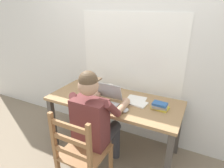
{
  "coord_description": "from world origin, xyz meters",
  "views": [
    {
      "loc": [
        0.91,
        -1.85,
        1.79
      ],
      "look_at": [
        0.0,
        -0.05,
        0.95
      ],
      "focal_mm": 30.83,
      "sensor_mm": 36.0,
      "label": 1
    }
  ],
  "objects_px": {
    "wooden_chair": "(81,154)",
    "computer_mouse": "(126,110)",
    "seated_person": "(96,120)",
    "coffee_mug_dark": "(87,87)",
    "book_stack_main": "(160,106)",
    "landscape_photo_print": "(129,101)",
    "coffee_mug_white": "(110,88)",
    "desk": "(114,106)",
    "laptop": "(105,99)"
  },
  "relations": [
    {
      "from": "wooden_chair",
      "to": "computer_mouse",
      "type": "height_order",
      "value": "wooden_chair"
    },
    {
      "from": "seated_person",
      "to": "wooden_chair",
      "type": "relative_size",
      "value": 1.32
    },
    {
      "from": "coffee_mug_dark",
      "to": "computer_mouse",
      "type": "bearing_deg",
      "value": -22.07
    },
    {
      "from": "book_stack_main",
      "to": "landscape_photo_print",
      "type": "bearing_deg",
      "value": 174.99
    },
    {
      "from": "wooden_chair",
      "to": "coffee_mug_dark",
      "type": "height_order",
      "value": "wooden_chair"
    },
    {
      "from": "computer_mouse",
      "to": "coffee_mug_dark",
      "type": "distance_m",
      "value": 0.73
    },
    {
      "from": "coffee_mug_white",
      "to": "seated_person",
      "type": "bearing_deg",
      "value": -76.47
    },
    {
      "from": "wooden_chair",
      "to": "desk",
      "type": "bearing_deg",
      "value": 90.02
    },
    {
      "from": "seated_person",
      "to": "wooden_chair",
      "type": "bearing_deg",
      "value": -90.0
    },
    {
      "from": "computer_mouse",
      "to": "coffee_mug_dark",
      "type": "xyz_separation_m",
      "value": [
        -0.68,
        0.27,
        0.03
      ]
    },
    {
      "from": "computer_mouse",
      "to": "desk",
      "type": "bearing_deg",
      "value": 140.22
    },
    {
      "from": "book_stack_main",
      "to": "laptop",
      "type": "bearing_deg",
      "value": -165.02
    },
    {
      "from": "book_stack_main",
      "to": "landscape_photo_print",
      "type": "distance_m",
      "value": 0.37
    },
    {
      "from": "laptop",
      "to": "coffee_mug_white",
      "type": "distance_m",
      "value": 0.32
    },
    {
      "from": "book_stack_main",
      "to": "landscape_photo_print",
      "type": "height_order",
      "value": "book_stack_main"
    },
    {
      "from": "wooden_chair",
      "to": "laptop",
      "type": "relative_size",
      "value": 2.87
    },
    {
      "from": "wooden_chair",
      "to": "laptop",
      "type": "xyz_separation_m",
      "value": [
        -0.05,
        0.56,
        0.32
      ]
    },
    {
      "from": "laptop",
      "to": "landscape_photo_print",
      "type": "relative_size",
      "value": 2.54
    },
    {
      "from": "computer_mouse",
      "to": "book_stack_main",
      "type": "xyz_separation_m",
      "value": [
        0.31,
        0.22,
        0.02
      ]
    },
    {
      "from": "computer_mouse",
      "to": "coffee_mug_white",
      "type": "distance_m",
      "value": 0.53
    },
    {
      "from": "landscape_photo_print",
      "to": "book_stack_main",
      "type": "bearing_deg",
      "value": -19.55
    },
    {
      "from": "laptop",
      "to": "desk",
      "type": "bearing_deg",
      "value": 70.91
    },
    {
      "from": "desk",
      "to": "landscape_photo_print",
      "type": "relative_size",
      "value": 12.26
    },
    {
      "from": "wooden_chair",
      "to": "landscape_photo_print",
      "type": "xyz_separation_m",
      "value": [
        0.17,
        0.75,
        0.27
      ]
    },
    {
      "from": "desk",
      "to": "coffee_mug_dark",
      "type": "relative_size",
      "value": 13.58
    },
    {
      "from": "desk",
      "to": "coffee_mug_white",
      "type": "xyz_separation_m",
      "value": [
        -0.14,
        0.17,
        0.14
      ]
    },
    {
      "from": "desk",
      "to": "wooden_chair",
      "type": "height_order",
      "value": "wooden_chair"
    },
    {
      "from": "seated_person",
      "to": "landscape_photo_print",
      "type": "xyz_separation_m",
      "value": [
        0.17,
        0.47,
        0.04
      ]
    },
    {
      "from": "seated_person",
      "to": "coffee_mug_dark",
      "type": "distance_m",
      "value": 0.67
    },
    {
      "from": "seated_person",
      "to": "coffee_mug_dark",
      "type": "height_order",
      "value": "seated_person"
    },
    {
      "from": "laptop",
      "to": "landscape_photo_print",
      "type": "xyz_separation_m",
      "value": [
        0.22,
        0.19,
        -0.05
      ]
    },
    {
      "from": "seated_person",
      "to": "coffee_mug_dark",
      "type": "xyz_separation_m",
      "value": [
        -0.44,
        0.5,
        0.09
      ]
    },
    {
      "from": "laptop",
      "to": "coffee_mug_white",
      "type": "xyz_separation_m",
      "value": [
        -0.09,
        0.31,
        -0.0
      ]
    },
    {
      "from": "coffee_mug_dark",
      "to": "landscape_photo_print",
      "type": "height_order",
      "value": "coffee_mug_dark"
    },
    {
      "from": "desk",
      "to": "book_stack_main",
      "type": "height_order",
      "value": "book_stack_main"
    },
    {
      "from": "seated_person",
      "to": "landscape_photo_print",
      "type": "bearing_deg",
      "value": 69.82
    },
    {
      "from": "desk",
      "to": "laptop",
      "type": "relative_size",
      "value": 4.83
    },
    {
      "from": "laptop",
      "to": "computer_mouse",
      "type": "bearing_deg",
      "value": -11.51
    },
    {
      "from": "desk",
      "to": "seated_person",
      "type": "xyz_separation_m",
      "value": [
        0.0,
        -0.42,
        0.05
      ]
    },
    {
      "from": "desk",
      "to": "seated_person",
      "type": "relative_size",
      "value": 1.27
    },
    {
      "from": "computer_mouse",
      "to": "coffee_mug_white",
      "type": "bearing_deg",
      "value": 135.73
    },
    {
      "from": "desk",
      "to": "coffee_mug_dark",
      "type": "xyz_separation_m",
      "value": [
        -0.44,
        0.08,
        0.14
      ]
    },
    {
      "from": "desk",
      "to": "landscape_photo_print",
      "type": "xyz_separation_m",
      "value": [
        0.17,
        0.05,
        0.09
      ]
    },
    {
      "from": "desk",
      "to": "seated_person",
      "type": "height_order",
      "value": "seated_person"
    },
    {
      "from": "coffee_mug_dark",
      "to": "book_stack_main",
      "type": "xyz_separation_m",
      "value": [
        0.99,
        -0.06,
        -0.02
      ]
    },
    {
      "from": "coffee_mug_dark",
      "to": "seated_person",
      "type": "bearing_deg",
      "value": -48.32
    },
    {
      "from": "coffee_mug_white",
      "to": "wooden_chair",
      "type": "bearing_deg",
      "value": -80.74
    },
    {
      "from": "desk",
      "to": "computer_mouse",
      "type": "height_order",
      "value": "computer_mouse"
    },
    {
      "from": "seated_person",
      "to": "landscape_photo_print",
      "type": "distance_m",
      "value": 0.5
    },
    {
      "from": "coffee_mug_white",
      "to": "desk",
      "type": "bearing_deg",
      "value": -50.47
    }
  ]
}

